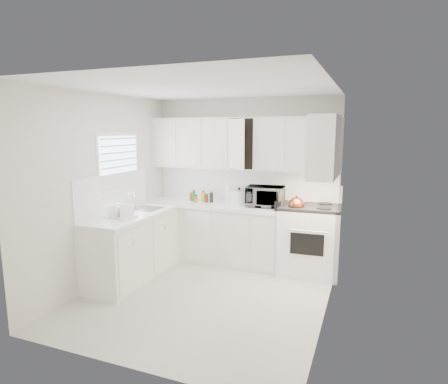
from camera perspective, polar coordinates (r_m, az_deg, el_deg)
The scene contains 33 objects.
floor at distance 5.05m, azimuth -3.00°, elevation -15.41°, with size 3.20×3.20×0.00m, color beige.
ceiling at distance 4.60m, azimuth -3.29°, elevation 15.42°, with size 3.20×3.20×0.00m, color white.
wall_back at distance 6.13m, azimuth 3.06°, elevation 1.76°, with size 3.00×3.00×0.00m, color silver.
wall_front at distance 3.30m, azimuth -14.76°, elevation -5.32°, with size 3.00×3.00×0.00m, color silver.
wall_left at distance 5.44m, azimuth -17.68°, elevation 0.33°, with size 3.20×3.20×0.00m, color silver.
wall_right at distance 4.26m, azimuth 15.56°, elevation -2.00°, with size 3.20×3.20×0.00m, color silver.
window_blinds at distance 5.67m, azimuth -15.44°, elevation 3.35°, with size 0.06×0.96×1.06m, color white, non-canonical shape.
lower_cabinets_back at distance 6.16m, azimuth -1.36°, elevation -6.27°, with size 2.22×0.60×0.90m, color silver, non-canonical shape.
lower_cabinets_left at distance 5.61m, azimuth -13.54°, elevation -8.14°, with size 0.60×1.60×0.90m, color silver, non-canonical shape.
countertop_back at distance 6.04m, azimuth -1.41°, elevation -1.96°, with size 2.24×0.64×0.05m, color white.
countertop_left at distance 5.48m, azimuth -13.64°, elevation -3.41°, with size 0.64×1.62×0.05m, color white.
backsplash_back at distance 6.13m, azimuth 3.03°, elevation 1.05°, with size 2.98×0.02×0.55m, color white.
backsplash_left at distance 5.60m, azimuth -16.28°, elevation -0.12°, with size 0.02×1.60×0.55m, color white.
upper_cabinets_back at distance 5.95m, azimuth 2.58°, elevation 3.47°, with size 3.00×0.33×0.80m, color silver, non-canonical shape.
upper_cabinets_right at distance 5.06m, azimuth 14.76°, elevation 2.09°, with size 0.33×0.90×0.80m, color silver, non-canonical shape.
sink at distance 5.73m, azimuth -11.71°, elevation -1.29°, with size 0.42×0.38×0.30m, color gray, non-canonical shape.
stove at distance 5.71m, azimuth 12.82°, elevation -5.65°, with size 0.85×0.70×1.31m, color white, non-canonical shape.
tea_kettle at distance 5.49m, azimuth 10.86°, elevation -1.77°, with size 0.28×0.24×0.26m, color maroon, non-canonical shape.
frying_pan at distance 5.77m, azimuth 14.94°, elevation -2.43°, with size 0.24×0.41×0.04m, color black, non-canonical shape.
microwave at distance 5.80m, azimuth 6.26°, elevation -0.34°, with size 0.56×0.31×0.38m, color gray.
rice_cooker at distance 5.97m, azimuth 2.30°, elevation -0.57°, with size 0.26×0.26×0.26m, color white, non-canonical shape.
paper_towel at distance 6.07m, azimuth 0.79°, elevation -0.36°, with size 0.12×0.12×0.27m, color white.
utensil_crock at distance 5.50m, azimuth 8.15°, elevation -1.18°, with size 0.11×0.11×0.33m, color black, non-canonical shape.
dish_rack at distance 5.24m, azimuth -15.35°, elevation -2.66°, with size 0.37×0.28×0.20m, color white, non-canonical shape.
spice_left_0 at distance 6.32m, azimuth -4.81°, elevation -0.63°, with size 0.06×0.06×0.13m, color olive.
spice_left_1 at distance 6.21m, azimuth -4.55°, elevation -0.81°, with size 0.06×0.06×0.13m, color #246C2B.
spice_left_2 at distance 6.26m, azimuth -3.58°, elevation -0.72°, with size 0.06×0.06×0.13m, color #D0541B.
spice_left_3 at distance 6.15m, azimuth -3.29°, elevation -0.90°, with size 0.06×0.06×0.13m, color gold.
spice_left_4 at distance 6.20m, azimuth -2.32°, elevation -0.81°, with size 0.06×0.06×0.13m, color #5A2019.
spice_left_5 at distance 6.09m, azimuth -2.01°, elevation -1.00°, with size 0.06×0.06×0.13m, color black.
sauce_right_0 at distance 5.88m, azimuth 7.99°, elevation -1.17°, with size 0.06×0.06×0.19m, color #D0541B.
sauce_right_1 at distance 5.81m, azimuth 8.38°, elevation -1.31°, with size 0.06×0.06×0.19m, color gold.
sauce_right_2 at distance 5.85m, azimuth 9.03°, elevation -1.24°, with size 0.06×0.06×0.19m, color #5A2019.
Camera 1 is at (1.90, -4.16, 2.13)m, focal length 30.28 mm.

